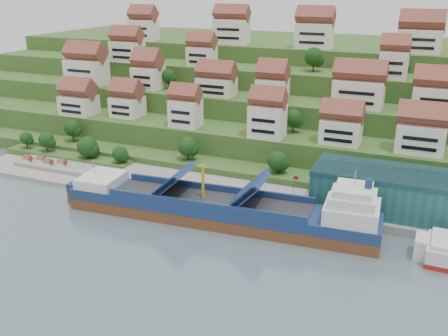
% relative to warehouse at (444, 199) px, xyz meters
% --- Properties ---
extents(ground, '(300.00, 300.00, 0.00)m').
position_rel_warehouse_xyz_m(ground, '(-52.00, -17.00, -7.20)').
color(ground, slate).
rests_on(ground, ground).
extents(quay, '(180.00, 14.00, 2.20)m').
position_rel_warehouse_xyz_m(quay, '(-32.00, -2.00, -6.10)').
color(quay, gray).
rests_on(quay, ground).
extents(pebble_beach, '(45.00, 20.00, 1.00)m').
position_rel_warehouse_xyz_m(pebble_beach, '(-110.00, -5.00, -6.70)').
color(pebble_beach, gray).
rests_on(pebble_beach, ground).
extents(hillside, '(260.00, 128.00, 31.00)m').
position_rel_warehouse_xyz_m(hillside, '(-52.00, 86.55, 3.46)').
color(hillside, '#2D4C1E').
rests_on(hillside, ground).
extents(hillside_village, '(157.75, 63.86, 29.57)m').
position_rel_warehouse_xyz_m(hillside_village, '(-50.82, 43.54, 17.13)').
color(hillside_village, white).
rests_on(hillside_village, ground).
extents(hillside_trees, '(144.13, 62.89, 30.12)m').
position_rel_warehouse_xyz_m(hillside_trees, '(-64.88, 26.52, 9.07)').
color(hillside_trees, '#1A4316').
rests_on(hillside_trees, ground).
extents(warehouse, '(60.00, 15.00, 10.00)m').
position_rel_warehouse_xyz_m(warehouse, '(0.00, 0.00, 0.00)').
color(warehouse, '#205856').
rests_on(warehouse, quay).
extents(flagpole, '(1.28, 0.16, 8.00)m').
position_rel_warehouse_xyz_m(flagpole, '(-33.89, -7.00, -0.32)').
color(flagpole, gray).
rests_on(flagpole, quay).
extents(beach_huts, '(14.40, 3.70, 2.20)m').
position_rel_warehouse_xyz_m(beach_huts, '(-112.00, -6.25, -5.10)').
color(beach_huts, white).
rests_on(beach_huts, pebble_beach).
extents(cargo_ship, '(75.88, 16.71, 16.66)m').
position_rel_warehouse_xyz_m(cargo_ship, '(-47.21, -17.42, -4.00)').
color(cargo_ship, brown).
rests_on(cargo_ship, ground).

